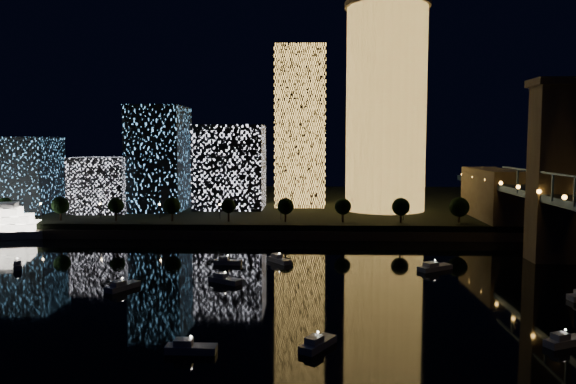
% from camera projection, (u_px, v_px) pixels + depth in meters
% --- Properties ---
extents(ground, '(520.00, 520.00, 0.00)m').
position_uv_depth(ground, '(317.00, 313.00, 108.56)').
color(ground, black).
rests_on(ground, ground).
extents(far_bank, '(420.00, 160.00, 5.00)m').
position_uv_depth(far_bank, '(313.00, 205.00, 267.54)').
color(far_bank, black).
rests_on(far_bank, ground).
extents(seawall, '(420.00, 6.00, 3.00)m').
position_uv_depth(seawall, '(314.00, 235.00, 190.02)').
color(seawall, '#6B5E4C').
rests_on(seawall, ground).
extents(tower_cylindrical, '(34.00, 34.00, 82.97)m').
position_uv_depth(tower_cylindrical, '(386.00, 108.00, 226.19)').
color(tower_cylindrical, '#F8B64F').
rests_on(tower_cylindrical, far_bank).
extents(tower_rectangular, '(21.45, 21.45, 68.24)m').
position_uv_depth(tower_rectangular, '(300.00, 127.00, 243.09)').
color(tower_rectangular, '#F8B64F').
rests_on(tower_rectangular, far_bank).
extents(midrise_blocks, '(104.08, 38.29, 42.20)m').
position_uv_depth(midrise_blocks, '(149.00, 168.00, 228.99)').
color(midrise_blocks, silver).
rests_on(midrise_blocks, far_bank).
extents(motorboats, '(141.89, 71.35, 2.78)m').
position_uv_depth(motorboats, '(283.00, 290.00, 122.14)').
color(motorboats, silver).
rests_on(motorboats, ground).
extents(esplanade_trees, '(166.11, 6.83, 8.92)m').
position_uv_depth(esplanade_trees, '(251.00, 206.00, 196.03)').
color(esplanade_trees, black).
rests_on(esplanade_trees, far_bank).
extents(street_lamps, '(132.70, 0.70, 5.65)m').
position_uv_depth(street_lamps, '(220.00, 208.00, 202.60)').
color(street_lamps, black).
rests_on(street_lamps, far_bank).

